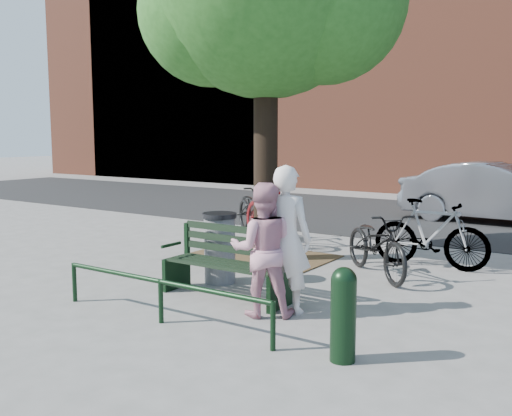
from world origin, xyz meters
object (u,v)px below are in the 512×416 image
Objects in this scene: park_bench at (228,261)px; parked_car at (497,193)px; bicycle_c at (377,244)px; person_left at (285,239)px; bollard at (343,311)px; litter_bin at (220,247)px; person_right at (263,250)px.

park_bench is 0.39× the size of parked_car.
person_left is at bearing -143.79° from bicycle_c.
litter_bin is (-2.73, 1.65, 0.03)m from bollard.
bicycle_c is 0.43× the size of parked_car.
parked_car is (-0.59, 9.78, 0.24)m from bollard.
bicycle_c is (1.19, 2.12, 0.02)m from park_bench.
park_bench is 2.43m from bicycle_c.
person_right is 1.60m from bollard.
parked_car reaches higher than park_bench.
person_right is at bearing -26.57° from park_bench.
parked_car is (0.79, 9.05, -0.06)m from person_right.
person_right is at bearing 177.80° from parked_car.
bicycle_c reaches higher than bollard.
person_right reaches higher than parked_car.
park_bench is 8.80m from parked_car.
bollard is (1.23, -0.99, -0.40)m from person_left.
person_left is 1.96× the size of bollard.
person_right reaches higher than litter_bin.
person_left is at bearing 141.23° from bollard.
person_right is (0.80, -0.40, 0.31)m from park_bench.
litter_bin is (-0.55, 0.52, 0.03)m from park_bench.
litter_bin is at bearing -66.71° from person_right.
person_left is 1.63m from bollard.
bollard is at bearing -31.18° from litter_bin.
bollard is at bearing 119.85° from person_right.
parked_car reaches higher than bollard.
park_bench is 0.98× the size of person_left.
park_bench is at bearing -58.88° from person_right.
parked_car is at bearing 93.47° from bollard.
parked_car is at bearing 75.27° from litter_bin.
person_left is 8.81m from parked_car.
litter_bin reaches higher than bicycle_c.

